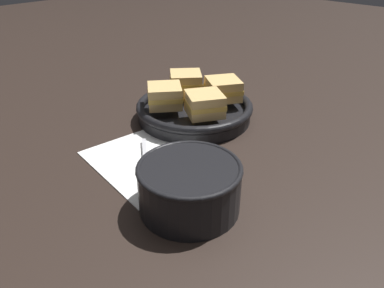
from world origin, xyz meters
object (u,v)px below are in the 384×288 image
sandwich_near_left (205,104)px  sandwich_far_right (165,96)px  sandwich_far_left (186,82)px  spoon (146,173)px  skillet (194,110)px  sandwich_near_right (223,89)px  soup_bowl (189,184)px

sandwich_near_left → sandwich_far_right: same height
sandwich_far_left → sandwich_far_right: same height
spoon → sandwich_far_right: size_ratio=1.47×
skillet → sandwich_far_right: size_ratio=3.10×
sandwich_near_right → sandwich_far_left: same height
sandwich_far_right → spoon: bearing=-51.1°
soup_bowl → skillet: bearing=132.6°
sandwich_near_right → sandwich_far_left: bearing=-163.3°
spoon → sandwich_far_right: (-0.14, 0.17, 0.06)m
soup_bowl → sandwich_near_right: (-0.18, 0.29, 0.02)m
sandwich_far_left → sandwich_near_right: bearing=16.7°
soup_bowl → spoon: 0.12m
sandwich_far_right → sandwich_near_right: bearing=61.7°
sandwich_near_right → sandwich_far_right: size_ratio=0.98×
sandwich_near_left → skillet: bearing=151.3°
sandwich_far_right → sandwich_far_left: bearing=106.7°
sandwich_far_right → soup_bowl: bearing=-35.2°
spoon → sandwich_near_left: (-0.04, 0.20, 0.06)m
sandwich_near_right → sandwich_far_left: 0.10m
sandwich_far_left → sandwich_near_left: bearing=-28.3°
sandwich_near_right → sandwich_far_right: same height
spoon → skillet: skillet is taller
sandwich_near_left → soup_bowl: bearing=-52.5°
soup_bowl → sandwich_far_right: sandwich_far_right is taller
skillet → soup_bowl: bearing=-47.4°
spoon → sandwich_far_right: 0.22m
spoon → sandwich_far_right: sandwich_far_right is taller
sandwich_near_right → sandwich_far_left: (-0.09, -0.03, 0.00)m
spoon → sandwich_far_right: bearing=166.2°
sandwich_far_right → sandwich_near_left: bearing=16.7°
sandwich_near_left → sandwich_far_right: (-0.09, -0.03, 0.00)m
sandwich_near_right → sandwich_far_right: 0.14m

